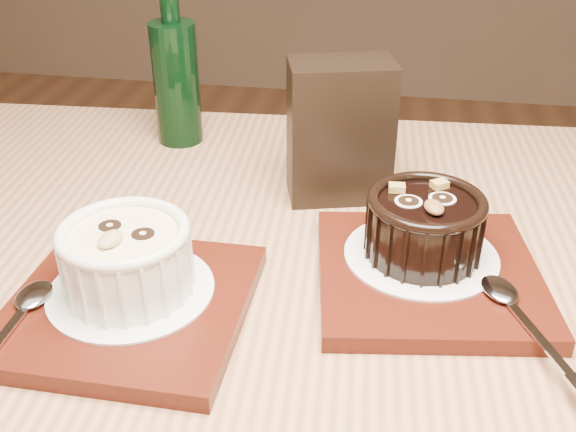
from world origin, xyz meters
name	(u,v)px	position (x,y,z in m)	size (l,w,h in m)	color
table	(300,391)	(0.19, -0.04, 0.66)	(1.25, 0.87, 0.75)	#976542
tray_left	(130,306)	(0.06, -0.07, 0.76)	(0.18, 0.18, 0.01)	#49160C
doily_left	(131,290)	(0.06, -0.06, 0.77)	(0.13, 0.13, 0.00)	white
ramekin_white	(126,256)	(0.06, -0.06, 0.80)	(0.10, 0.10, 0.06)	white
spoon_left	(11,324)	(-0.01, -0.12, 0.77)	(0.03, 0.13, 0.01)	silver
tray_right	(428,275)	(0.29, 0.01, 0.76)	(0.18, 0.18, 0.01)	#49160C
doily_right	(421,255)	(0.28, 0.03, 0.77)	(0.13, 0.13, 0.00)	white
ramekin_dark	(425,223)	(0.28, 0.03, 0.80)	(0.10, 0.10, 0.06)	black
spoon_right	(523,317)	(0.36, -0.05, 0.77)	(0.03, 0.13, 0.01)	silver
condiment_stand	(340,131)	(0.20, 0.15, 0.82)	(0.10, 0.06, 0.14)	black
green_bottle	(176,78)	(0.00, 0.26, 0.83)	(0.05, 0.05, 0.20)	black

